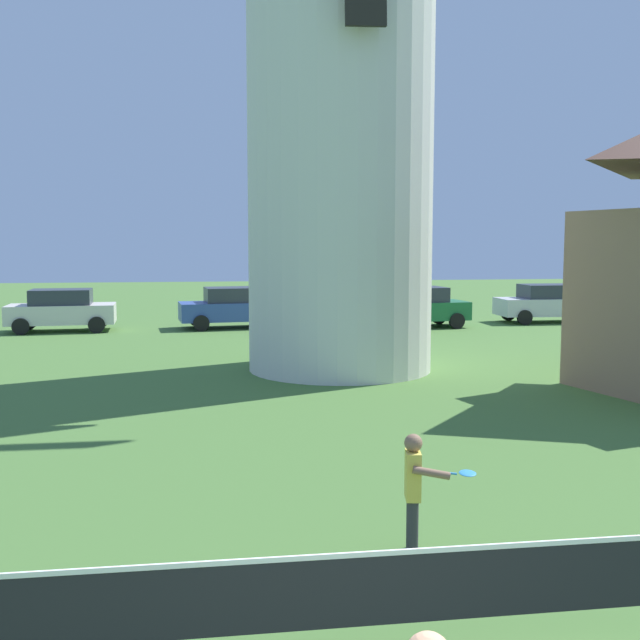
{
  "coord_description": "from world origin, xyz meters",
  "views": [
    {
      "loc": [
        -1.06,
        -3.33,
        3.32
      ],
      "look_at": [
        0.02,
        4.08,
        2.54
      ],
      "focal_mm": 42.56,
      "sensor_mm": 36.0,
      "label": 1
    }
  ],
  "objects_px": {
    "player_far": "(415,485)",
    "parked_car_silver": "(552,303)",
    "parked_car_cream": "(62,310)",
    "parked_car_blue": "(238,307)",
    "tennis_net": "(358,590)",
    "windmill": "(341,54)",
    "parked_car_green": "(416,307)"
  },
  "relations": [
    {
      "from": "player_far",
      "to": "parked_car_silver",
      "type": "height_order",
      "value": "parked_car_silver"
    },
    {
      "from": "parked_car_cream",
      "to": "parked_car_blue",
      "type": "distance_m",
      "value": 6.52
    },
    {
      "from": "tennis_net",
      "to": "windmill",
      "type": "bearing_deg",
      "value": 80.8
    },
    {
      "from": "player_far",
      "to": "parked_car_cream",
      "type": "height_order",
      "value": "parked_car_cream"
    },
    {
      "from": "player_far",
      "to": "parked_car_blue",
      "type": "bearing_deg",
      "value": 92.85
    },
    {
      "from": "tennis_net",
      "to": "parked_car_green",
      "type": "height_order",
      "value": "parked_car_green"
    },
    {
      "from": "parked_car_blue",
      "to": "windmill",
      "type": "bearing_deg",
      "value": -77.21
    },
    {
      "from": "windmill",
      "to": "parked_car_blue",
      "type": "xyz_separation_m",
      "value": [
        -2.27,
        9.99,
        -7.18
      ]
    },
    {
      "from": "parked_car_silver",
      "to": "tennis_net",
      "type": "bearing_deg",
      "value": -118.17
    },
    {
      "from": "parked_car_blue",
      "to": "parked_car_silver",
      "type": "distance_m",
      "value": 12.87
    },
    {
      "from": "parked_car_cream",
      "to": "parked_car_blue",
      "type": "bearing_deg",
      "value": 2.53
    },
    {
      "from": "player_far",
      "to": "parked_car_silver",
      "type": "relative_size",
      "value": 0.29
    },
    {
      "from": "parked_car_cream",
      "to": "windmill",
      "type": "bearing_deg",
      "value": -47.85
    },
    {
      "from": "windmill",
      "to": "parked_car_cream",
      "type": "height_order",
      "value": "windmill"
    },
    {
      "from": "windmill",
      "to": "parked_car_cream",
      "type": "relative_size",
      "value": 4.07
    },
    {
      "from": "parked_car_cream",
      "to": "parked_car_silver",
      "type": "relative_size",
      "value": 0.88
    },
    {
      "from": "windmill",
      "to": "parked_car_cream",
      "type": "distance_m",
      "value": 14.93
    },
    {
      "from": "player_far",
      "to": "parked_car_cream",
      "type": "distance_m",
      "value": 22.66
    },
    {
      "from": "windmill",
      "to": "player_far",
      "type": "height_order",
      "value": "windmill"
    },
    {
      "from": "parked_car_blue",
      "to": "parked_car_silver",
      "type": "xyz_separation_m",
      "value": [
        12.87,
        0.13,
        0.0
      ]
    },
    {
      "from": "tennis_net",
      "to": "player_far",
      "type": "height_order",
      "value": "player_far"
    },
    {
      "from": "player_far",
      "to": "parked_car_green",
      "type": "height_order",
      "value": "parked_car_green"
    },
    {
      "from": "tennis_net",
      "to": "parked_car_blue",
      "type": "xyz_separation_m",
      "value": [
        -0.02,
        23.86,
        0.12
      ]
    },
    {
      "from": "player_far",
      "to": "parked_car_cream",
      "type": "bearing_deg",
      "value": 109.57
    },
    {
      "from": "parked_car_blue",
      "to": "parked_car_green",
      "type": "height_order",
      "value": "same"
    },
    {
      "from": "parked_car_cream",
      "to": "parked_car_green",
      "type": "relative_size",
      "value": 0.96
    },
    {
      "from": "tennis_net",
      "to": "parked_car_blue",
      "type": "bearing_deg",
      "value": 90.05
    },
    {
      "from": "parked_car_cream",
      "to": "parked_car_silver",
      "type": "bearing_deg",
      "value": 1.22
    },
    {
      "from": "windmill",
      "to": "player_far",
      "type": "xyz_separation_m",
      "value": [
        -1.19,
        -11.65,
        -7.26
      ]
    },
    {
      "from": "windmill",
      "to": "player_far",
      "type": "bearing_deg",
      "value": -95.84
    },
    {
      "from": "tennis_net",
      "to": "player_far",
      "type": "relative_size",
      "value": 4.36
    },
    {
      "from": "parked_car_cream",
      "to": "parked_car_silver",
      "type": "height_order",
      "value": "same"
    }
  ]
}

